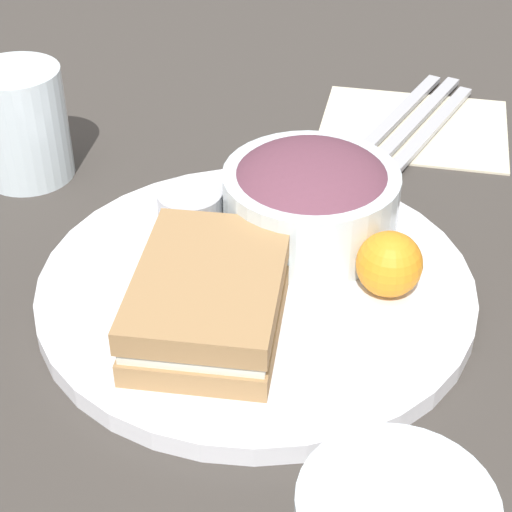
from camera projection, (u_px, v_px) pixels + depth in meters
name	position (u px, v px, depth m)	size (l,w,h in m)	color
ground_plane	(256.00, 296.00, 0.59)	(4.00, 4.00, 0.00)	#3D3833
plate	(256.00, 288.00, 0.59)	(0.30, 0.30, 0.01)	silver
sandwich	(210.00, 298.00, 0.54)	(0.14, 0.10, 0.04)	#A37A4C
salad_bowl	(311.00, 196.00, 0.61)	(0.13, 0.13, 0.07)	silver
dressing_cup	(190.00, 212.00, 0.62)	(0.05, 0.05, 0.03)	#B7B7BC
orange_wedge	(389.00, 264.00, 0.56)	(0.04, 0.04, 0.04)	orange
napkin	(414.00, 126.00, 0.79)	(0.14, 0.17, 0.00)	beige
fork	(396.00, 117.00, 0.79)	(0.20, 0.01, 0.01)	#B2B2B7
knife	(414.00, 122.00, 0.79)	(0.21, 0.01, 0.01)	#B2B2B7
spoon	(433.00, 127.00, 0.78)	(0.18, 0.01, 0.01)	#B2B2B7
water_glass	(22.00, 124.00, 0.70)	(0.07, 0.07, 0.09)	silver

